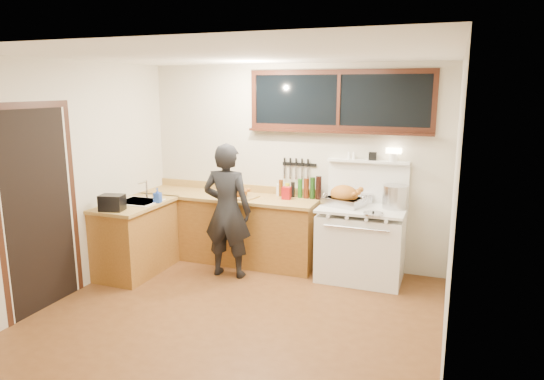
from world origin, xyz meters
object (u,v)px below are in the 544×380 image
at_px(cutting_board, 240,193).
at_px(man, 227,211).
at_px(roast_turkey, 344,197).
at_px(vintage_stove, 361,242).

bearing_deg(cutting_board, man, -86.18).
xyz_separation_m(cutting_board, roast_turkey, (1.37, 0.04, 0.05)).
bearing_deg(vintage_stove, man, -162.72).
bearing_deg(roast_turkey, cutting_board, -178.16).
distance_m(vintage_stove, cutting_board, 1.67).
distance_m(cutting_board, roast_turkey, 1.37).
bearing_deg(cutting_board, roast_turkey, 1.84).
bearing_deg(roast_turkey, vintage_stove, 1.04).
height_order(cutting_board, roast_turkey, roast_turkey).
xyz_separation_m(vintage_stove, roast_turkey, (-0.22, -0.00, 0.54)).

